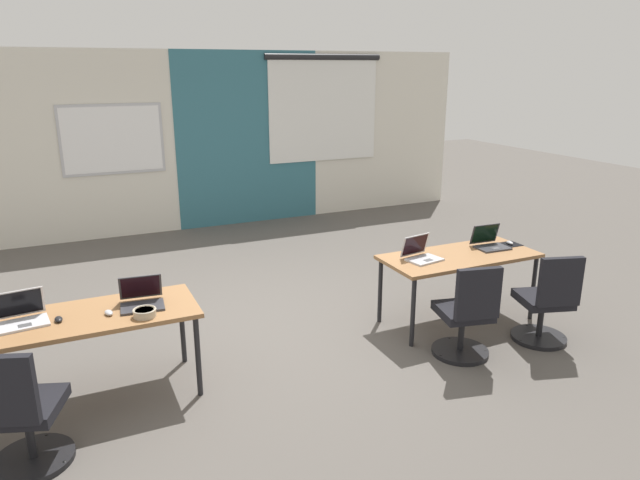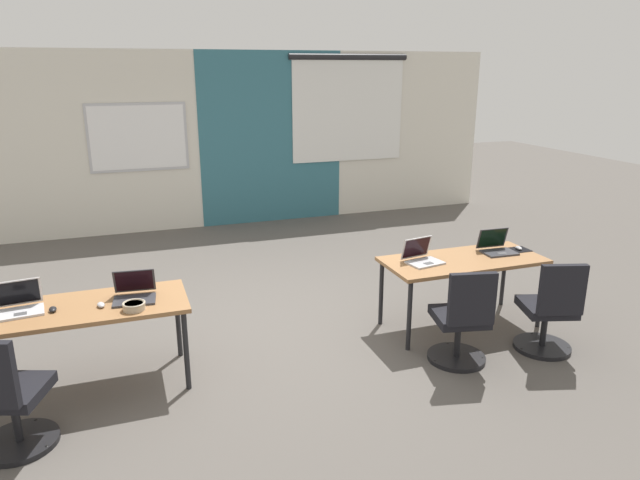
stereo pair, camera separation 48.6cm
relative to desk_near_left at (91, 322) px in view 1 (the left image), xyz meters
name	(u,v)px [view 1 (the left image)]	position (x,y,z in m)	size (l,w,h in m)	color
ground_plane	(278,328)	(1.75, 0.60, -0.66)	(24.00, 24.00, 0.00)	#56514C
back_wall_assembly	(185,141)	(1.79, 4.80, 0.75)	(10.00, 0.27, 2.80)	silver
desk_near_left	(91,322)	(0.00, 0.00, 0.00)	(1.60, 0.70, 0.72)	olive
desk_near_right	(459,260)	(3.50, 0.00, 0.00)	(1.60, 0.70, 0.72)	olive
laptop_near_right_end	(490,243)	(3.94, 0.07, 0.11)	(0.34, 0.31, 0.23)	#333338
mousepad_near_right_end	(510,244)	(4.20, 0.05, 0.06)	(0.22, 0.19, 0.00)	black
mouse_near_right_end	(510,243)	(4.20, 0.05, 0.08)	(0.07, 0.11, 0.03)	#B2B2B7
chair_near_right_end	(546,306)	(3.94, -0.77, -0.28)	(0.55, 0.60, 0.92)	black
laptop_near_left_inner	(142,300)	(0.39, 0.01, 0.11)	(0.36, 0.34, 0.23)	#333338
mouse_near_left_inner	(109,313)	(0.13, -0.07, 0.08)	(0.07, 0.11, 0.03)	#B2B2B7
laptop_near_left_end	(23,316)	(-0.46, 0.05, 0.11)	(0.36, 0.32, 0.23)	silver
mouse_near_left_end	(59,319)	(-0.22, -0.03, 0.08)	(0.06, 0.10, 0.03)	black
chair_near_left_end	(22,419)	(-0.49, -0.72, -0.28)	(0.56, 0.61, 0.92)	black
laptop_near_right_inner	(421,254)	(3.06, 0.04, 0.11)	(0.38, 0.34, 0.23)	#B7B7BC
chair_near_right_inner	(466,319)	(3.07, -0.68, -0.28)	(0.53, 0.58, 0.92)	black
snack_bowl	(145,312)	(0.38, -0.21, 0.10)	(0.18, 0.18, 0.06)	tan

